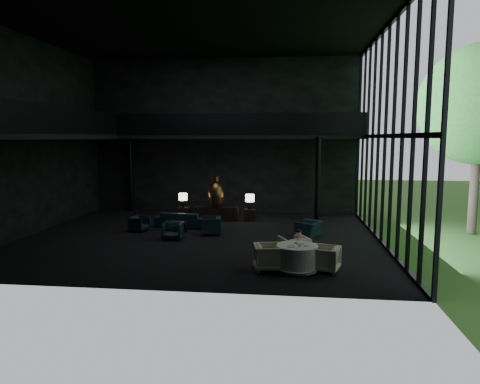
# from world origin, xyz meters

# --- Properties ---
(floor) EXTENTS (14.00, 12.00, 0.02)m
(floor) POSITION_xyz_m (0.00, 0.00, 0.00)
(floor) COLOR black
(floor) RESTS_ON ground
(ceiling) EXTENTS (14.00, 12.00, 0.02)m
(ceiling) POSITION_xyz_m (0.00, 0.00, 8.00)
(ceiling) COLOR black
(ceiling) RESTS_ON ground
(wall_back) EXTENTS (14.00, 0.04, 8.00)m
(wall_back) POSITION_xyz_m (0.00, 6.00, 4.00)
(wall_back) COLOR black
(wall_back) RESTS_ON ground
(wall_front) EXTENTS (14.00, 0.04, 8.00)m
(wall_front) POSITION_xyz_m (0.00, -6.00, 4.00)
(wall_front) COLOR black
(wall_front) RESTS_ON ground
(wall_left) EXTENTS (0.04, 12.00, 8.00)m
(wall_left) POSITION_xyz_m (-7.00, 0.00, 4.00)
(wall_left) COLOR black
(wall_left) RESTS_ON ground
(curtain_wall) EXTENTS (0.20, 12.00, 8.00)m
(curtain_wall) POSITION_xyz_m (6.95, 0.00, 4.00)
(curtain_wall) COLOR black
(curtain_wall) RESTS_ON ground
(mezzanine_left) EXTENTS (2.00, 12.00, 0.25)m
(mezzanine_left) POSITION_xyz_m (-6.00, 0.00, 4.00)
(mezzanine_left) COLOR black
(mezzanine_left) RESTS_ON wall_left
(mezzanine_back) EXTENTS (12.00, 2.00, 0.25)m
(mezzanine_back) POSITION_xyz_m (1.00, 5.00, 4.00)
(mezzanine_back) COLOR black
(mezzanine_back) RESTS_ON wall_back
(railing_left) EXTENTS (0.06, 12.00, 1.00)m
(railing_left) POSITION_xyz_m (-5.00, 0.00, 4.60)
(railing_left) COLOR black
(railing_left) RESTS_ON mezzanine_left
(railing_back) EXTENTS (12.00, 0.06, 1.00)m
(railing_back) POSITION_xyz_m (1.00, 4.00, 4.60)
(railing_back) COLOR black
(railing_back) RESTS_ON mezzanine_back
(column_nw) EXTENTS (0.24, 0.24, 4.00)m
(column_nw) POSITION_xyz_m (-5.00, 5.70, 2.00)
(column_nw) COLOR black
(column_nw) RESTS_ON floor
(column_ne) EXTENTS (0.24, 0.24, 4.00)m
(column_ne) POSITION_xyz_m (4.80, 4.00, 2.00)
(column_ne) COLOR black
(column_ne) RESTS_ON floor
(tree_near) EXTENTS (4.80, 4.80, 7.65)m
(tree_near) POSITION_xyz_m (11.00, 2.00, 5.23)
(tree_near) COLOR #382D23
(tree_near) RESTS_ON garden_ground
(console) EXTENTS (2.08, 0.47, 0.66)m
(console) POSITION_xyz_m (0.02, 3.53, 0.33)
(console) COLOR black
(console) RESTS_ON floor
(bronze_urn) EXTENTS (0.78, 0.78, 1.46)m
(bronze_urn) POSITION_xyz_m (0.02, 3.48, 1.28)
(bronze_urn) COLOR olive
(bronze_urn) RESTS_ON console
(side_table_left) EXTENTS (0.55, 0.55, 0.60)m
(side_table_left) POSITION_xyz_m (-1.58, 3.65, 0.30)
(side_table_left) COLOR black
(side_table_left) RESTS_ON floor
(table_lamp_left) EXTENTS (0.42, 0.42, 0.70)m
(table_lamp_left) POSITION_xyz_m (-1.58, 3.45, 1.10)
(table_lamp_left) COLOR black
(table_lamp_left) RESTS_ON side_table_left
(side_table_right) EXTENTS (0.50, 0.50, 0.55)m
(side_table_right) POSITION_xyz_m (1.62, 3.71, 0.28)
(side_table_right) COLOR black
(side_table_right) RESTS_ON floor
(table_lamp_right) EXTENTS (0.43, 0.43, 0.72)m
(table_lamp_right) POSITION_xyz_m (1.62, 3.62, 1.07)
(table_lamp_right) COLOR black
(table_lamp_right) RESTS_ON side_table_right
(sofa) EXTENTS (2.62, 1.10, 0.99)m
(sofa) POSITION_xyz_m (-1.25, 1.92, 0.50)
(sofa) COLOR #122731
(sofa) RESTS_ON floor
(lounge_armchair_west) EXTENTS (0.70, 0.73, 0.62)m
(lounge_armchair_west) POSITION_xyz_m (-2.83, 0.82, 0.31)
(lounge_armchair_west) COLOR black
(lounge_armchair_west) RESTS_ON floor
(lounge_armchair_east) EXTENTS (0.88, 0.92, 0.84)m
(lounge_armchair_east) POSITION_xyz_m (0.30, 0.54, 0.42)
(lounge_armchair_east) COLOR #12272C
(lounge_armchair_east) RESTS_ON floor
(lounge_armchair_south) EXTENTS (0.72, 0.67, 0.71)m
(lounge_armchair_south) POSITION_xyz_m (-1.03, -0.43, 0.36)
(lounge_armchair_south) COLOR black
(lounge_armchair_south) RESTS_ON floor
(window_armchair) EXTENTS (0.91, 1.02, 0.74)m
(window_armchair) POSITION_xyz_m (4.27, 0.65, 0.37)
(window_armchair) COLOR #12282D
(window_armchair) RESTS_ON floor
(coffee_table) EXTENTS (1.05, 1.05, 0.39)m
(coffee_table) POSITION_xyz_m (-1.30, 1.13, 0.20)
(coffee_table) COLOR black
(coffee_table) RESTS_ON floor
(dining_table) EXTENTS (1.41, 1.41, 0.75)m
(dining_table) POSITION_xyz_m (3.72, -3.77, 0.33)
(dining_table) COLOR white
(dining_table) RESTS_ON floor
(dining_chair_north) EXTENTS (1.19, 1.16, 0.94)m
(dining_chair_north) POSITION_xyz_m (3.65, -2.76, 0.47)
(dining_chair_north) COLOR #BBB088
(dining_chair_north) RESTS_ON floor
(dining_chair_east) EXTENTS (1.01, 1.05, 0.87)m
(dining_chair_east) POSITION_xyz_m (4.54, -3.80, 0.44)
(dining_chair_east) COLOR #C2B59C
(dining_chair_east) RESTS_ON floor
(dining_chair_west) EXTENTS (1.02, 1.07, 0.96)m
(dining_chair_west) POSITION_xyz_m (2.88, -3.90, 0.48)
(dining_chair_west) COLOR beige
(dining_chair_west) RESTS_ON floor
(child) EXTENTS (0.28, 0.28, 0.59)m
(child) POSITION_xyz_m (3.77, -2.85, 0.74)
(child) COLOR beige
(child) RESTS_ON dining_chair_north
(plate_a) EXTENTS (0.31, 0.31, 0.02)m
(plate_a) POSITION_xyz_m (3.53, -3.96, 0.76)
(plate_a) COLOR white
(plate_a) RESTS_ON dining_table
(plate_b) EXTENTS (0.25, 0.25, 0.01)m
(plate_b) POSITION_xyz_m (3.85, -3.60, 0.76)
(plate_b) COLOR white
(plate_b) RESTS_ON dining_table
(saucer) EXTENTS (0.19, 0.19, 0.01)m
(saucer) POSITION_xyz_m (4.01, -3.86, 0.76)
(saucer) COLOR white
(saucer) RESTS_ON dining_table
(coffee_cup) EXTENTS (0.10, 0.10, 0.06)m
(coffee_cup) POSITION_xyz_m (3.96, -3.95, 0.79)
(coffee_cup) COLOR white
(coffee_cup) RESTS_ON saucer
(cereal_bowl) EXTENTS (0.15, 0.15, 0.07)m
(cereal_bowl) POSITION_xyz_m (3.70, -3.61, 0.79)
(cereal_bowl) COLOR white
(cereal_bowl) RESTS_ON dining_table
(cream_pot) EXTENTS (0.08, 0.08, 0.08)m
(cream_pot) POSITION_xyz_m (3.78, -3.95, 0.79)
(cream_pot) COLOR #99999E
(cream_pot) RESTS_ON dining_table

